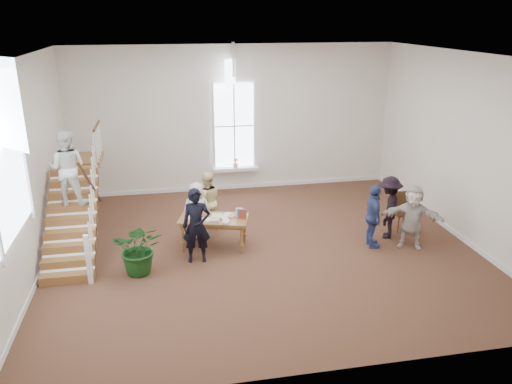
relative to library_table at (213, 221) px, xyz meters
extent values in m
plane|color=#45271B|center=(1.15, -0.30, -0.67)|extent=(10.00, 10.00, 0.00)
plane|color=silver|center=(1.15, 4.20, 1.58)|extent=(10.00, 0.00, 10.00)
plane|color=silver|center=(1.15, -4.80, 1.58)|extent=(10.00, 0.00, 10.00)
plane|color=silver|center=(-3.85, -0.30, 1.58)|extent=(0.00, 9.00, 9.00)
plane|color=silver|center=(6.15, -0.30, 1.58)|extent=(0.00, 9.00, 9.00)
plane|color=white|center=(1.15, -0.30, 3.83)|extent=(10.00, 10.00, 0.00)
cube|color=white|center=(1.15, 4.02, 0.03)|extent=(1.45, 0.28, 0.10)
plane|color=white|center=(1.15, 4.14, 1.38)|extent=(2.60, 0.00, 2.60)
plane|color=white|center=(1.15, 4.14, 2.98)|extent=(0.60, 0.60, 0.85)
plane|color=white|center=(-3.79, -1.80, 1.93)|extent=(0.00, 2.40, 2.40)
cube|color=white|center=(1.15, 4.17, -0.61)|extent=(10.00, 0.04, 0.12)
imported|color=pink|center=(1.15, 3.99, 0.23)|extent=(0.17, 0.17, 0.30)
cube|color=brown|center=(-3.20, -1.10, -0.57)|extent=(1.10, 0.30, 0.20)
cube|color=brown|center=(-3.20, -0.80, -0.37)|extent=(1.10, 0.30, 0.20)
cube|color=brown|center=(-3.20, -0.50, -0.17)|extent=(1.10, 0.30, 0.20)
cube|color=brown|center=(-3.20, -0.20, 0.03)|extent=(1.10, 0.30, 0.20)
cube|color=brown|center=(-3.20, 0.10, 0.23)|extent=(1.10, 0.30, 0.20)
cube|color=brown|center=(-3.20, 0.40, 0.43)|extent=(1.10, 0.30, 0.20)
cube|color=brown|center=(-3.20, 0.70, 0.63)|extent=(1.10, 0.30, 0.20)
cube|color=brown|center=(-3.20, 1.00, 0.83)|extent=(1.10, 0.30, 0.20)
cube|color=brown|center=(-3.20, 1.30, 1.03)|extent=(1.10, 0.30, 0.20)
cube|color=brown|center=(-3.20, 2.20, 1.07)|extent=(1.10, 1.20, 0.12)
cube|color=white|center=(-2.71, -1.25, -0.12)|extent=(0.10, 0.10, 1.10)
cylinder|color=#37220F|center=(-2.70, 0.10, 1.08)|extent=(0.07, 2.74, 1.86)
imported|color=silver|center=(-3.20, 0.40, 1.39)|extent=(0.94, 0.79, 1.72)
cube|color=brown|center=(0.02, 0.00, 0.06)|extent=(1.77, 1.21, 0.05)
cube|color=brown|center=(0.02, 0.00, -0.02)|extent=(1.62, 1.07, 0.10)
cylinder|color=brown|center=(-0.74, -0.10, -0.33)|extent=(0.07, 0.07, 0.70)
cylinder|color=brown|center=(0.62, -0.48, -0.33)|extent=(0.07, 0.07, 0.70)
cylinder|color=brown|center=(-0.58, 0.49, -0.33)|extent=(0.07, 0.07, 0.70)
cylinder|color=brown|center=(0.78, 0.10, -0.33)|extent=(0.07, 0.07, 0.70)
cube|color=silver|center=(-0.17, -0.14, 0.10)|extent=(0.25, 0.27, 0.04)
cube|color=beige|center=(-0.50, 0.03, 0.11)|extent=(0.27, 0.27, 0.05)
cube|color=tan|center=(0.00, -0.13, 0.10)|extent=(0.17, 0.26, 0.03)
cube|color=silver|center=(0.36, 0.06, 0.10)|extent=(0.26, 0.27, 0.05)
cube|color=#4C5972|center=(-0.44, 0.29, 0.10)|extent=(0.29, 0.26, 0.05)
cube|color=maroon|center=(-0.52, 0.23, 0.10)|extent=(0.28, 0.28, 0.05)
cube|color=white|center=(-0.44, -0.15, 0.11)|extent=(0.22, 0.27, 0.06)
cube|color=#BFB299|center=(0.02, -0.21, 0.11)|extent=(0.25, 0.24, 0.05)
cube|color=silver|center=(0.27, -0.16, 0.10)|extent=(0.18, 0.24, 0.04)
cube|color=beige|center=(0.10, 0.08, 0.10)|extent=(0.29, 0.30, 0.03)
cube|color=tan|center=(0.42, 0.02, 0.10)|extent=(0.32, 0.32, 0.03)
cube|color=silver|center=(0.23, -0.03, 0.10)|extent=(0.23, 0.24, 0.04)
cube|color=#4C5972|center=(-0.40, 0.00, 0.10)|extent=(0.22, 0.27, 0.04)
cube|color=maroon|center=(-0.27, 0.20, 0.10)|extent=(0.19, 0.28, 0.05)
cube|color=white|center=(0.27, -0.36, 0.10)|extent=(0.22, 0.24, 0.05)
imported|color=black|center=(-0.43, -0.65, 0.19)|extent=(0.67, 0.48, 1.73)
imported|color=silver|center=(-0.33, 0.60, 0.05)|extent=(0.77, 0.56, 1.45)
imported|color=#F4E298|center=(-0.03, 1.10, 0.10)|extent=(0.82, 0.67, 1.56)
imported|color=navy|center=(3.76, -0.69, 0.11)|extent=(0.52, 0.96, 1.56)
imported|color=black|center=(4.36, -0.24, 0.12)|extent=(1.02, 1.18, 1.59)
imported|color=beige|center=(4.66, -0.89, 0.10)|extent=(1.49, 1.08, 1.55)
imported|color=#133C14|center=(-1.68, -0.99, -0.08)|extent=(1.19, 1.07, 1.19)
cube|color=#37220F|center=(4.91, 0.10, -0.21)|extent=(0.46, 0.46, 0.05)
cube|color=#37220F|center=(4.90, 0.30, 0.07)|extent=(0.43, 0.07, 0.51)
cylinder|color=#37220F|center=(4.75, -0.08, -0.45)|extent=(0.04, 0.04, 0.45)
cylinder|color=#37220F|center=(5.10, -0.06, -0.45)|extent=(0.04, 0.04, 0.45)
cylinder|color=#37220F|center=(4.72, 0.26, -0.45)|extent=(0.04, 0.04, 0.45)
cylinder|color=#37220F|center=(5.07, 0.29, -0.45)|extent=(0.04, 0.04, 0.45)
camera|label=1|loc=(-1.04, -10.94, 4.64)|focal=35.00mm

